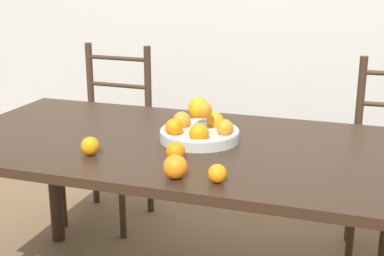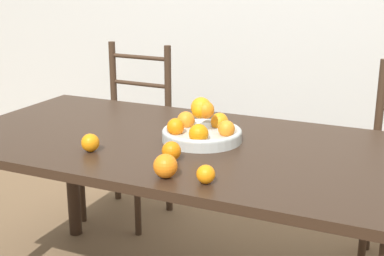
% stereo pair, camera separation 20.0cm
% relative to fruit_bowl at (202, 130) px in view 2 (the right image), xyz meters
% --- Properties ---
extents(dining_table, '(1.84, 0.94, 0.77)m').
position_rel_fruit_bowl_xyz_m(dining_table, '(-0.08, -0.04, -0.14)').
color(dining_table, black).
rests_on(dining_table, ground_plane).
extents(fruit_bowl, '(0.31, 0.31, 0.17)m').
position_rel_fruit_bowl_xyz_m(fruit_bowl, '(0.00, 0.00, 0.00)').
color(fruit_bowl, '#B2B7B2').
rests_on(fruit_bowl, dining_table).
extents(orange_loose_0, '(0.06, 0.06, 0.06)m').
position_rel_fruit_bowl_xyz_m(orange_loose_0, '(0.19, -0.40, -0.02)').
color(orange_loose_0, orange).
rests_on(orange_loose_0, dining_table).
extents(orange_loose_1, '(0.07, 0.07, 0.07)m').
position_rel_fruit_bowl_xyz_m(orange_loose_1, '(-0.01, -0.25, -0.01)').
color(orange_loose_1, orange).
rests_on(orange_loose_1, dining_table).
extents(orange_loose_2, '(0.07, 0.07, 0.07)m').
position_rel_fruit_bowl_xyz_m(orange_loose_2, '(-0.32, -0.29, -0.01)').
color(orange_loose_2, orange).
rests_on(orange_loose_2, dining_table).
extents(orange_loose_3, '(0.08, 0.08, 0.08)m').
position_rel_fruit_bowl_xyz_m(orange_loose_3, '(0.05, -0.41, -0.01)').
color(orange_loose_3, orange).
rests_on(orange_loose_3, dining_table).
extents(chair_left, '(0.43, 0.41, 1.01)m').
position_rel_fruit_bowl_xyz_m(chair_left, '(-0.78, 0.72, -0.35)').
color(chair_left, '#382619').
rests_on(chair_left, ground_plane).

